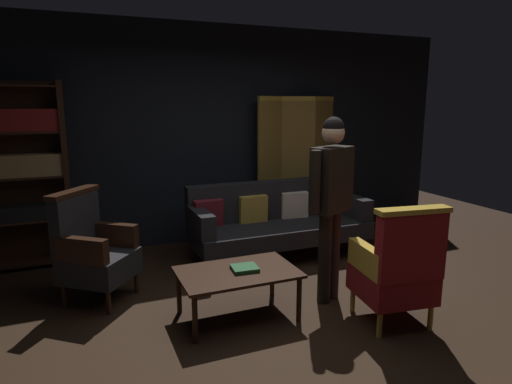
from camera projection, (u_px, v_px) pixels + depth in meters
The scene contains 10 objects.
ground_plane at pixel (291, 316), 3.83m from camera, with size 10.00×10.00×0.00m, color black.
back_wall at pixel (207, 135), 5.76m from camera, with size 7.20×0.10×2.80m, color black.
folding_screen at pixel (297, 163), 6.13m from camera, with size 1.27×0.27×1.90m.
bookshelf at pixel (24, 170), 4.78m from camera, with size 0.90×0.32×2.05m.
velvet_couch at pixel (277, 219), 5.26m from camera, with size 2.12×0.78×0.88m.
coffee_table at pixel (238, 276), 3.74m from camera, with size 1.00×0.64×0.42m.
armchair_gilt_accent at pixel (397, 269), 3.59m from camera, with size 0.66×0.65×1.04m.
armchair_wing_left at pixel (93, 249), 4.06m from camera, with size 0.81×0.81×1.04m.
standing_figure at pixel (331, 193), 3.94m from camera, with size 0.55×0.36×1.70m.
book_green_cloth at pixel (245, 268), 3.74m from camera, with size 0.22×0.19×0.03m, color #1E4C28.
Camera 1 is at (-1.65, -3.14, 1.83)m, focal length 30.87 mm.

